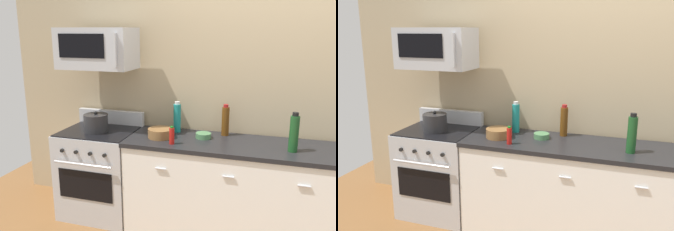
# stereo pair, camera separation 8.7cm
# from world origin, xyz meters

# --- Properties ---
(back_wall) EXTENTS (5.70, 0.10, 2.70)m
(back_wall) POSITION_xyz_m (0.00, 0.41, 1.35)
(back_wall) COLOR tan
(back_wall) RESTS_ON ground_plane
(counter_unit) EXTENTS (2.61, 0.66, 0.92)m
(counter_unit) POSITION_xyz_m (-0.00, -0.00, 0.46)
(counter_unit) COLOR white
(counter_unit) RESTS_ON ground_plane
(range_oven) EXTENTS (0.76, 0.69, 1.07)m
(range_oven) POSITION_xyz_m (-1.68, 0.00, 0.47)
(range_oven) COLOR #B7BABF
(range_oven) RESTS_ON ground_plane
(microwave) EXTENTS (0.74, 0.44, 0.40)m
(microwave) POSITION_xyz_m (-1.68, 0.05, 1.75)
(microwave) COLOR #B7BABF
(bottle_wine_amber) EXTENTS (0.07, 0.07, 0.31)m
(bottle_wine_amber) POSITION_xyz_m (-0.42, 0.22, 1.07)
(bottle_wine_amber) COLOR #59330F
(bottle_wine_amber) RESTS_ON countertop_slab
(bottle_hot_sauce_red) EXTENTS (0.05, 0.05, 0.17)m
(bottle_hot_sauce_red) POSITION_xyz_m (-0.84, -0.19, 1.00)
(bottle_hot_sauce_red) COLOR #B21914
(bottle_hot_sauce_red) RESTS_ON countertop_slab
(bottle_wine_green) EXTENTS (0.08, 0.08, 0.34)m
(bottle_wine_green) POSITION_xyz_m (0.20, -0.08, 1.08)
(bottle_wine_green) COLOR #19471E
(bottle_wine_green) RESTS_ON countertop_slab
(bottle_sparkling_teal) EXTENTS (0.07, 0.07, 0.31)m
(bottle_sparkling_teal) POSITION_xyz_m (-0.90, 0.20, 1.07)
(bottle_sparkling_teal) COLOR #197F7A
(bottle_sparkling_teal) RESTS_ON countertop_slab
(bowl_green_glaze) EXTENTS (0.15, 0.15, 0.05)m
(bowl_green_glaze) POSITION_xyz_m (-0.60, 0.07, 0.95)
(bowl_green_glaze) COLOR #477A4C
(bowl_green_glaze) RESTS_ON countertop_slab
(bowl_wooden_salad) EXTENTS (0.24, 0.24, 0.09)m
(bowl_wooden_salad) POSITION_xyz_m (-1.00, -0.04, 0.97)
(bowl_wooden_salad) COLOR brown
(bowl_wooden_salad) RESTS_ON countertop_slab
(stockpot) EXTENTS (0.24, 0.24, 0.21)m
(stockpot) POSITION_xyz_m (-1.68, -0.05, 1.01)
(stockpot) COLOR #262628
(stockpot) RESTS_ON range_oven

